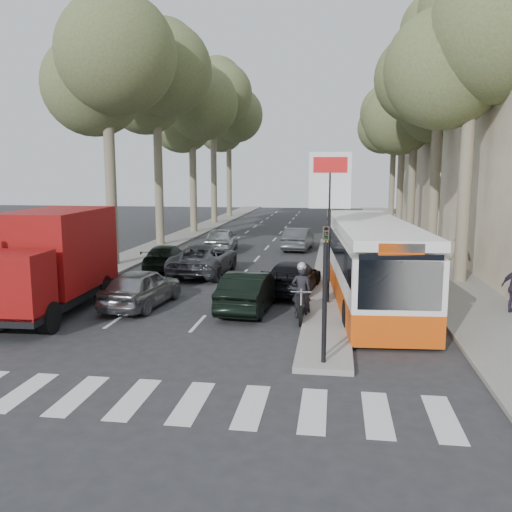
{
  "coord_description": "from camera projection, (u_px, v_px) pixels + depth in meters",
  "views": [
    {
      "loc": [
        3.46,
        -14.68,
        4.9
      ],
      "look_at": [
        0.39,
        6.3,
        1.6
      ],
      "focal_mm": 38.0,
      "sensor_mm": 36.0,
      "label": 1
    }
  ],
  "objects": [
    {
      "name": "building_far",
      "position": [
        482.0,
        134.0,
        45.39
      ],
      "size": [
        11.0,
        20.0,
        16.0
      ],
      "primitive_type": "cube",
      "color": "#B7A88E",
      "rests_on": "ground"
    },
    {
      "name": "ground",
      "position": [
        211.0,
        344.0,
        15.6
      ],
      "size": [
        120.0,
        120.0,
        0.0
      ],
      "primitive_type": "plane",
      "color": "#28282B",
      "rests_on": "ground"
    },
    {
      "name": "pedestrian_far",
      "position": [
        460.0,
        255.0,
        25.25
      ],
      "size": [
        1.33,
        0.98,
        1.88
      ],
      "primitive_type": "imported",
      "rotation": [
        0.0,
        0.0,
        3.56
      ],
      "color": "#6D5E51",
      "rests_on": "sidewalk_right"
    },
    {
      "name": "city_bus",
      "position": [
        370.0,
        259.0,
        20.41
      ],
      "size": [
        3.43,
        11.94,
        3.1
      ],
      "rotation": [
        0.0,
        0.0,
        0.07
      ],
      "color": "#E14C0C",
      "rests_on": "ground"
    },
    {
      "name": "tree_l_c",
      "position": [
        194.0,
        106.0,
        42.65
      ],
      "size": [
        7.4,
        7.2,
        13.71
      ],
      "color": "#6B604C",
      "rests_on": "ground"
    },
    {
      "name": "dark_hatchback",
      "position": [
        250.0,
        291.0,
        19.29
      ],
      "size": [
        1.83,
        4.4,
        1.41
      ],
      "primitive_type": "imported",
      "rotation": [
        0.0,
        0.0,
        3.06
      ],
      "color": "black",
      "rests_on": "ground"
    },
    {
      "name": "tree_r_c",
      "position": [
        417.0,
        103.0,
        38.34
      ],
      "size": [
        7.4,
        7.2,
        13.32
      ],
      "color": "#6B604C",
      "rests_on": "ground"
    },
    {
      "name": "queue_car_a",
      "position": [
        204.0,
        259.0,
        26.06
      ],
      "size": [
        2.59,
        5.35,
        1.47
      ],
      "primitive_type": "imported",
      "rotation": [
        0.0,
        0.0,
        3.11
      ],
      "color": "#4F5157",
      "rests_on": "ground"
    },
    {
      "name": "tree_l_e",
      "position": [
        230.0,
        117.0,
        58.22
      ],
      "size": [
        7.4,
        7.2,
        14.49
      ],
      "color": "#6B604C",
      "rests_on": "ground"
    },
    {
      "name": "motorcycle",
      "position": [
        301.0,
        292.0,
        18.29
      ],
      "size": [
        0.84,
        2.28,
        1.94
      ],
      "rotation": [
        0.0,
        0.0,
        0.05
      ],
      "color": "black",
      "rests_on": "ground"
    },
    {
      "name": "queue_car_d",
      "position": [
        298.0,
        239.0,
        34.29
      ],
      "size": [
        1.88,
        4.38,
        1.4
      ],
      "primitive_type": "imported",
      "rotation": [
        0.0,
        0.0,
        3.05
      ],
      "color": "#505458",
      "rests_on": "ground"
    },
    {
      "name": "tree_r_e",
      "position": [
        396.0,
        116.0,
        53.85
      ],
      "size": [
        7.4,
        7.2,
        14.1
      ],
      "color": "#6B604C",
      "rests_on": "ground"
    },
    {
      "name": "silver_hatchback",
      "position": [
        141.0,
        287.0,
        19.8
      ],
      "size": [
        2.15,
        4.37,
        1.43
      ],
      "primitive_type": "imported",
      "rotation": [
        0.0,
        0.0,
        3.03
      ],
      "color": "gray",
      "rests_on": "ground"
    },
    {
      "name": "tree_r_d",
      "position": [
        405.0,
        98.0,
        45.94
      ],
      "size": [
        7.4,
        7.2,
        14.88
      ],
      "color": "#6B604C",
      "rests_on": "ground"
    },
    {
      "name": "queue_car_c",
      "position": [
        221.0,
        240.0,
        33.51
      ],
      "size": [
        2.09,
        4.52,
        1.5
      ],
      "primitive_type": "imported",
      "rotation": [
        0.0,
        0.0,
        3.21
      ],
      "color": "#B0B3B8",
      "rests_on": "ground"
    },
    {
      "name": "billboard",
      "position": [
        329.0,
        206.0,
        19.45
      ],
      "size": [
        1.5,
        12.1,
        5.6
      ],
      "color": "yellow",
      "rests_on": "ground"
    },
    {
      "name": "queue_car_b",
      "position": [
        293.0,
        277.0,
        22.09
      ],
      "size": [
        2.36,
        4.67,
        1.3
      ],
      "primitive_type": "imported",
      "rotation": [
        0.0,
        0.0,
        3.02
      ],
      "color": "black",
      "rests_on": "ground"
    },
    {
      "name": "queue_car_e",
      "position": [
        166.0,
        257.0,
        27.55
      ],
      "size": [
        1.99,
        4.33,
        1.23
      ],
      "primitive_type": "imported",
      "rotation": [
        0.0,
        0.0,
        3.21
      ],
      "color": "black",
      "rests_on": "ground"
    },
    {
      "name": "sidewalk_right",
      "position": [
        407.0,
        240.0,
        38.8
      ],
      "size": [
        3.2,
        70.0,
        0.12
      ],
      "primitive_type": "cube",
      "color": "gray",
      "rests_on": "ground"
    },
    {
      "name": "tree_l_a",
      "position": [
        109.0,
        61.0,
        26.97
      ],
      "size": [
        7.4,
        7.2,
        14.1
      ],
      "color": "#6B604C",
      "rests_on": "ground"
    },
    {
      "name": "red_truck",
      "position": [
        50.0,
        260.0,
        18.8
      ],
      "size": [
        2.79,
        6.78,
        3.57
      ],
      "rotation": [
        0.0,
        0.0,
        0.04
      ],
      "color": "black",
      "rests_on": "ground"
    },
    {
      "name": "tree_r_b",
      "position": [
        443.0,
        54.0,
        30.23
      ],
      "size": [
        7.4,
        7.2,
        15.27
      ],
      "color": "#6B604C",
      "rests_on": "ground"
    },
    {
      "name": "tree_l_d",
      "position": [
        215.0,
        97.0,
        50.22
      ],
      "size": [
        7.4,
        7.2,
        15.66
      ],
      "color": "#6B604C",
      "rests_on": "ground"
    },
    {
      "name": "traffic_light_island",
      "position": [
        325.0,
        271.0,
        13.29
      ],
      "size": [
        0.16,
        0.41,
        3.6
      ],
      "color": "black",
      "rests_on": "ground"
    },
    {
      "name": "traffic_island",
      "position": [
        329.0,
        274.0,
        25.88
      ],
      "size": [
        1.5,
        26.0,
        0.16
      ],
      "primitive_type": "cube",
      "color": "gray",
      "rests_on": "ground"
    },
    {
      "name": "tree_r_a",
      "position": [
        476.0,
        39.0,
        22.58
      ],
      "size": [
        7.4,
        7.2,
        14.1
      ],
      "color": "#6B604C",
      "rests_on": "ground"
    },
    {
      "name": "tree_l_b",
      "position": [
        158.0,
        75.0,
        34.7
      ],
      "size": [
        7.4,
        7.2,
        14.88
      ],
      "color": "#6B604C",
      "rests_on": "ground"
    },
    {
      "name": "median_left",
      "position": [
        193.0,
        232.0,
        44.11
      ],
      "size": [
        2.4,
        64.0,
        0.12
      ],
      "primitive_type": "cube",
      "color": "gray",
      "rests_on": "ground"
    }
  ]
}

